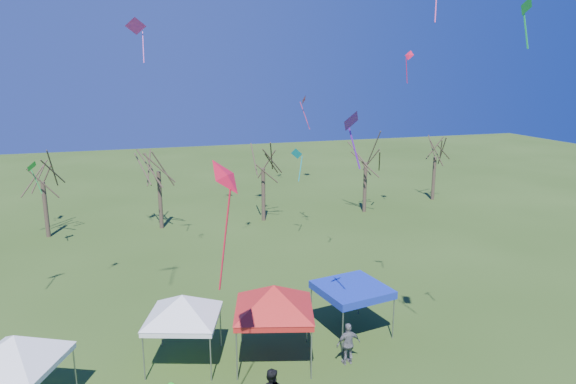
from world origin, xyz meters
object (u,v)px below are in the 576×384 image
at_px(tree_4, 366,145).
at_px(person_grey, 348,344).
at_px(tree_2, 157,151).
at_px(tree_3, 263,149).
at_px(tent_blue, 352,290).
at_px(tent_white_west, 14,341).
at_px(tree_5, 436,142).
at_px(tent_white_mid, 182,300).
at_px(tent_red, 274,290).
at_px(tree_1, 40,162).

xyz_separation_m(tree_4, person_grey, (-11.41, -22.21, -5.12)).
bearing_deg(tree_2, tree_3, -2.27).
height_order(tree_4, tent_blue, tree_4).
height_order(tree_2, tree_3, tree_2).
xyz_separation_m(tent_white_west, person_grey, (12.79, -0.56, -2.00)).
bearing_deg(tree_5, tent_white_west, -143.94).
distance_m(tree_3, tent_white_west, 26.49).
bearing_deg(person_grey, tent_blue, -118.95).
distance_m(tree_4, tent_blue, 22.50).
relative_size(tent_white_mid, tent_red, 0.89).
bearing_deg(tree_4, tree_1, 178.58).
xyz_separation_m(tree_2, person_grey, (6.31, -22.59, -5.36)).
bearing_deg(tree_1, tent_white_mid, -68.78).
bearing_deg(tree_5, tree_4, -166.15).
xyz_separation_m(tent_white_west, tent_blue, (14.05, 1.94, -0.74)).
xyz_separation_m(tent_white_west, tent_white_mid, (6.10, 1.65, 0.00)).
bearing_deg(tent_white_west, tree_4, 41.82).
relative_size(tree_2, tree_3, 1.03).
xyz_separation_m(tree_1, tent_white_mid, (8.02, -20.65, -2.86)).
bearing_deg(tree_4, person_grey, -117.19).
distance_m(tree_1, person_grey, 27.62).
bearing_deg(tree_1, tent_blue, -51.87).
bearing_deg(tree_3, tree_5, 6.52).
distance_m(tree_2, tent_white_mid, 20.66).
xyz_separation_m(tree_1, tree_5, (34.49, 1.42, -0.06)).
height_order(tree_4, tent_white_west, tree_4).
distance_m(tree_1, tent_white_west, 22.56).
bearing_deg(tree_4, tent_red, -124.42).
bearing_deg(tree_2, tent_white_west, -106.38).
bearing_deg(tree_5, tree_3, -173.48).
bearing_deg(tent_white_west, person_grey, -2.52).
relative_size(tree_5, tent_blue, 2.14).
bearing_deg(tree_3, tent_blue, -92.39).
bearing_deg(tent_white_west, tent_red, 4.05).
relative_size(tree_2, person_grey, 4.38).
distance_m(tree_1, tent_white_mid, 22.34).
distance_m(tree_1, tree_2, 8.42).
bearing_deg(tent_red, tree_5, 45.37).
bearing_deg(tree_5, tent_red, -134.63).
bearing_deg(tree_3, tent_white_mid, -113.65).
xyz_separation_m(tent_white_mid, tent_red, (3.74, -0.95, 0.32)).
height_order(tree_1, person_grey, tree_1).
height_order(tent_white_west, tent_red, tent_red).
bearing_deg(tree_5, tent_white_mid, -140.18).
distance_m(tree_1, tent_blue, 26.12).
xyz_separation_m(tree_1, tent_red, (11.77, -21.60, -2.54)).
height_order(tree_5, tent_white_mid, tree_5).
distance_m(tree_2, tent_red, 21.81).
xyz_separation_m(tent_white_mid, tent_blue, (7.95, 0.30, -0.74)).
xyz_separation_m(tree_1, tent_white_west, (1.93, -22.30, -2.86)).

